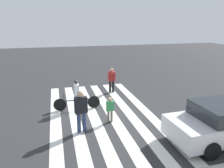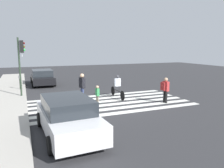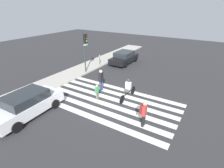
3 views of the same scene
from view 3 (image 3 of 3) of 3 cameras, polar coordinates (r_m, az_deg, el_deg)
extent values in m
plane|color=#2D2D30|center=(13.00, -0.88, -5.72)|extent=(60.00, 60.00, 0.00)
cube|color=#ADA89E|center=(16.82, -19.14, 0.45)|extent=(36.00, 2.50, 0.14)
cube|color=silver|center=(11.46, -7.05, -10.52)|extent=(0.49, 10.00, 0.01)
cube|color=silver|center=(12.05, -4.37, -8.46)|extent=(0.49, 10.00, 0.01)
cube|color=silver|center=(12.67, -1.98, -6.58)|extent=(0.49, 10.00, 0.01)
cube|color=silver|center=(13.33, 0.17, -4.88)|extent=(0.49, 10.00, 0.01)
cube|color=silver|center=(14.01, 2.10, -3.33)|extent=(0.49, 10.00, 0.01)
cube|color=silver|center=(14.72, 3.85, -1.92)|extent=(0.49, 10.00, 0.01)
cylinder|color=#283828|center=(17.98, -8.95, 9.90)|extent=(0.12, 0.12, 4.18)
cube|color=black|center=(17.54, -8.72, 14.47)|extent=(0.32, 0.26, 0.84)
cube|color=silver|center=(17.65, -8.60, 12.56)|extent=(0.60, 0.02, 0.16)
sphere|color=#590F0F|center=(17.40, -8.35, 15.19)|extent=(0.15, 0.15, 0.15)
sphere|color=#59470F|center=(17.43, -8.31, 14.44)|extent=(0.15, 0.15, 0.15)
sphere|color=#26D83F|center=(17.48, -8.26, 13.70)|extent=(0.15, 0.15, 0.15)
cylinder|color=#283828|center=(20.51, -4.03, 7.36)|extent=(0.06, 0.06, 1.01)
cylinder|color=gray|center=(20.34, -4.08, 9.01)|extent=(0.15, 0.15, 0.22)
sphere|color=gray|center=(20.31, -4.09, 9.31)|extent=(0.14, 0.14, 0.14)
cylinder|color=navy|center=(14.37, -3.83, -0.72)|extent=(0.16, 0.16, 0.87)
cylinder|color=navy|center=(14.54, -3.31, -0.39)|extent=(0.16, 0.16, 0.87)
cube|color=black|center=(14.14, -3.65, 2.29)|extent=(0.54, 0.33, 0.69)
sphere|color=tan|center=(13.97, -3.70, 4.11)|extent=(0.27, 0.27, 0.27)
cylinder|color=#6B6051|center=(13.17, -5.03, -3.98)|extent=(0.11, 0.11, 0.57)
cylinder|color=#6B6051|center=(13.27, -4.65, -3.71)|extent=(0.11, 0.11, 0.57)
cube|color=#338C4C|center=(12.98, -4.92, -1.85)|extent=(0.34, 0.16, 0.45)
sphere|color=tan|center=(12.84, -4.97, -0.59)|extent=(0.18, 0.18, 0.18)
cylinder|color=black|center=(10.51, 10.03, -11.84)|extent=(0.14, 0.14, 0.77)
cylinder|color=black|center=(10.66, 10.45, -11.27)|extent=(0.14, 0.14, 0.77)
cube|color=#B73333|center=(10.20, 10.53, -8.41)|extent=(0.47, 0.25, 0.61)
sphere|color=tan|center=(9.98, 10.72, -6.35)|extent=(0.24, 0.24, 0.24)
cube|color=maroon|center=(10.27, 9.65, -8.09)|extent=(0.35, 0.20, 0.51)
cylinder|color=black|center=(14.00, 6.92, -2.04)|extent=(0.66, 0.06, 0.66)
cylinder|color=black|center=(12.61, 3.30, -5.07)|extent=(0.66, 0.06, 0.66)
cube|color=black|center=(13.21, 5.24, -2.79)|extent=(1.50, 0.07, 0.04)
cylinder|color=black|center=(12.89, 4.61, -2.69)|extent=(0.03, 0.03, 0.32)
cylinder|color=black|center=(13.65, 6.58, -0.96)|extent=(0.03, 0.03, 0.40)
cube|color=silver|center=(12.95, 5.34, -0.45)|extent=(0.25, 0.41, 0.55)
sphere|color=#333338|center=(12.79, 5.41, 1.15)|extent=(0.22, 0.22, 0.22)
cube|color=silver|center=(12.48, -25.97, -6.57)|extent=(4.71, 2.08, 0.73)
cube|color=#23282D|center=(12.19, -26.52, -3.97)|extent=(2.62, 1.84, 0.55)
cylinder|color=black|center=(14.00, -23.35, -4.09)|extent=(0.65, 0.23, 0.64)
cylinder|color=black|center=(12.71, -18.11, -6.19)|extent=(0.65, 0.23, 0.64)
cylinder|color=black|center=(11.35, -28.69, -12.28)|extent=(0.65, 0.23, 0.64)
cube|color=black|center=(21.37, 3.94, 8.25)|extent=(4.28, 1.89, 0.62)
cube|color=#23282D|center=(21.21, 3.99, 9.78)|extent=(2.35, 1.74, 0.56)
cylinder|color=black|center=(22.98, 3.44, 8.79)|extent=(0.64, 0.20, 0.64)
cylinder|color=black|center=(22.20, 7.68, 8.05)|extent=(0.64, 0.20, 0.64)
cylinder|color=black|center=(20.78, -0.08, 7.11)|extent=(0.64, 0.20, 0.64)
cylinder|color=black|center=(19.92, 4.48, 6.25)|extent=(0.64, 0.20, 0.64)
camera|label=1|loc=(19.76, -23.46, 16.77)|focal=35.00mm
camera|label=2|loc=(12.03, -69.75, -7.08)|focal=35.00mm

